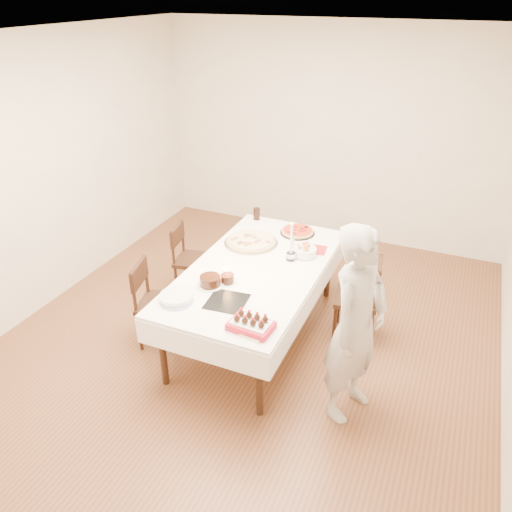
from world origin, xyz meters
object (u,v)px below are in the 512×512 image
at_px(chair_left_savory, 194,260).
at_px(birthday_cake, 227,275).
at_px(dining_table, 256,302).
at_px(chair_right_savory, 356,298).
at_px(pizza_pepperoni, 297,231).
at_px(pasta_bowl, 305,251).
at_px(strawberry_box, 251,324).
at_px(cola_glass, 257,214).
at_px(person, 356,326).
at_px(chair_left_dessert, 161,304).
at_px(pizza_white, 251,241).
at_px(layer_cake, 210,281).
at_px(taper_candle, 291,241).

height_order(chair_left_savory, birthday_cake, birthday_cake).
bearing_deg(dining_table, chair_right_savory, 23.24).
bearing_deg(chair_right_savory, pizza_pepperoni, 140.42).
bearing_deg(pasta_bowl, strawberry_box, -89.90).
height_order(chair_right_savory, pasta_bowl, chair_right_savory).
relative_size(pizza_pepperoni, birthday_cake, 2.78).
xyz_separation_m(pizza_pepperoni, cola_glass, (-0.53, 0.15, 0.04)).
distance_m(person, cola_glass, 2.16).
xyz_separation_m(dining_table, chair_left_dessert, (-0.77, -0.44, 0.04)).
distance_m(pizza_pepperoni, strawberry_box, 1.71).
bearing_deg(pizza_pepperoni, pizza_white, -130.86).
height_order(chair_left_savory, strawberry_box, strawberry_box).
relative_size(chair_right_savory, cola_glass, 6.34).
relative_size(cola_glass, layer_cake, 0.58).
xyz_separation_m(person, pizza_pepperoni, (-0.96, 1.42, -0.04)).
height_order(chair_left_savory, layer_cake, layer_cake).
xyz_separation_m(dining_table, cola_glass, (-0.42, 0.98, 0.44)).
xyz_separation_m(chair_left_dessert, pizza_pepperoni, (0.88, 1.28, 0.35)).
height_order(chair_left_savory, chair_left_dessert, chair_left_dessert).
bearing_deg(pasta_bowl, birthday_cake, -121.88).
bearing_deg(pizza_white, strawberry_box, -65.99).
bearing_deg(taper_candle, person, -46.01).
bearing_deg(dining_table, person, -28.77).
height_order(chair_left_dessert, pizza_white, chair_left_dessert).
height_order(chair_right_savory, chair_left_dessert, chair_right_savory).
distance_m(person, strawberry_box, 0.78).
distance_m(chair_left_savory, chair_left_dessert, 0.90).
bearing_deg(taper_candle, birthday_cake, -121.33).
distance_m(chair_right_savory, chair_left_dessert, 1.84).
height_order(dining_table, pizza_pepperoni, pizza_pepperoni).
relative_size(chair_left_dessert, strawberry_box, 2.55).
bearing_deg(dining_table, strawberry_box, -68.83).
xyz_separation_m(pasta_bowl, strawberry_box, (0.00, -1.26, -0.00)).
bearing_deg(layer_cake, chair_right_savory, 36.21).
relative_size(birthday_cake, strawberry_box, 0.39).
relative_size(pizza_white, strawberry_box, 1.65).
height_order(chair_left_dessert, cola_glass, cola_glass).
bearing_deg(cola_glass, taper_candle, -47.23).
bearing_deg(pizza_pepperoni, chair_left_savory, -159.45).
bearing_deg(pasta_bowl, cola_glass, 142.29).
distance_m(chair_right_savory, cola_glass, 1.48).
xyz_separation_m(chair_left_dessert, pasta_bowl, (1.10, 0.85, 0.38)).
distance_m(chair_left_savory, strawberry_box, 1.86).
relative_size(chair_left_savory, cola_glass, 5.99).
height_order(pizza_white, pasta_bowl, pasta_bowl).
relative_size(layer_cake, strawberry_box, 0.70).
distance_m(dining_table, chair_left_dessert, 0.89).
xyz_separation_m(chair_left_savory, cola_glass, (0.51, 0.54, 0.42)).
distance_m(chair_left_savory, pizza_pepperoni, 1.17).
relative_size(taper_candle, birthday_cake, 3.07).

